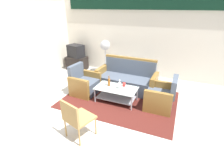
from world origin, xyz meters
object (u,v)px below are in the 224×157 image
object	(u,v)px
cup	(124,85)
coffee_table	(116,92)
bottle_brown	(109,82)
tv_stand	(77,63)
armchair_right	(161,98)
television	(76,51)
armchair_left	(84,84)
wicker_chair	(76,117)
couch	(127,80)
pedestal_fan	(105,47)
bottle_clear	(120,85)

from	to	relation	value
cup	coffee_table	bearing A→B (deg)	-132.93
bottle_brown	tv_stand	bearing A→B (deg)	141.77
coffee_table	bottle_brown	world-z (taller)	bottle_brown
cup	tv_stand	xyz separation A→B (m)	(-2.59, 1.61, -0.20)
armchair_right	tv_stand	distance (m)	3.93
armchair_right	coffee_table	size ratio (longest dim) A/B	0.77
bottle_brown	television	world-z (taller)	television
armchair_left	wicker_chair	size ratio (longest dim) A/B	1.01
armchair_left	armchair_right	size ratio (longest dim) A/B	1.00
armchair_left	television	distance (m)	2.23
couch	bottle_brown	bearing A→B (deg)	72.75
couch	wicker_chair	distance (m)	2.41
couch	pedestal_fan	size ratio (longest dim) A/B	1.43
coffee_table	bottle_clear	distance (m)	0.25
bottle_clear	wicker_chair	bearing A→B (deg)	-100.12
wicker_chair	pedestal_fan	bearing A→B (deg)	123.05
couch	cup	distance (m)	0.66
armchair_right	cup	distance (m)	1.01
couch	armchair_right	bearing A→B (deg)	151.59
couch	tv_stand	distance (m)	2.65
coffee_table	pedestal_fan	distance (m)	2.29
television	bottle_brown	bearing A→B (deg)	156.82
coffee_table	bottle_clear	bearing A→B (deg)	-1.39
coffee_table	couch	bearing A→B (deg)	87.76
bottle_brown	pedestal_fan	distance (m)	2.08
tv_stand	cup	bearing A→B (deg)	-31.83
coffee_table	cup	world-z (taller)	cup
coffee_table	cup	distance (m)	0.30
couch	bottle_clear	distance (m)	0.83
couch	armchair_left	distance (m)	1.29
couch	bottle_clear	bearing A→B (deg)	96.09
armchair_right	wicker_chair	xyz separation A→B (m)	(-1.34, -1.75, 0.21)
armchair_left	bottle_clear	distance (m)	1.17
cup	pedestal_fan	bearing A→B (deg)	128.67
armchair_right	bottle_brown	world-z (taller)	armchair_right
armchair_left	wicker_chair	world-z (taller)	armchair_left
tv_stand	pedestal_fan	world-z (taller)	pedestal_fan
tv_stand	bottle_clear	bearing A→B (deg)	-35.17
cup	pedestal_fan	size ratio (longest dim) A/B	0.08
bottle_brown	wicker_chair	xyz separation A→B (m)	(0.04, -1.64, -0.03)
bottle_clear	tv_stand	distance (m)	3.10
couch	armchair_left	xyz separation A→B (m)	(-1.08, -0.71, -0.03)
television	wicker_chair	xyz separation A→B (m)	(2.24, -3.37, -0.27)
bottle_brown	tv_stand	world-z (taller)	bottle_brown
television	bottle_clear	bearing A→B (deg)	159.88
wicker_chair	couch	bearing A→B (deg)	101.85
armchair_left	pedestal_fan	distance (m)	1.89
armchair_right	pedestal_fan	world-z (taller)	pedestal_fan
armchair_right	tv_stand	bearing A→B (deg)	65.62
television	armchair_right	bearing A→B (deg)	170.75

